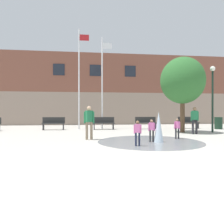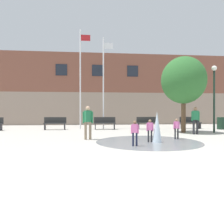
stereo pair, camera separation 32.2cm
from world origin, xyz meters
name	(u,v)px [view 1 (the left image)]	position (x,y,z in m)	size (l,w,h in m)	color
ground_plane	(129,168)	(0.00, 0.00, 0.00)	(100.00, 100.00, 0.00)	#B2ADA3
library_building	(94,91)	(0.00, 19.37, 3.55)	(36.00, 6.05, 7.10)	gray
splash_fountain	(155,133)	(2.02, 4.17, 0.38)	(4.63, 4.63, 1.34)	gray
park_bench_under_left_flagpole	(54,123)	(-3.27, 11.01, 0.48)	(1.60, 0.44, 0.91)	#28282D
park_bench_under_right_flagpole	(104,123)	(0.34, 10.87, 0.48)	(1.60, 0.44, 0.91)	#28282D
park_bench_near_trashcan	(146,123)	(3.57, 10.95, 0.48)	(1.60, 0.44, 0.91)	#28282D
park_bench_far_right	(188,122)	(6.94, 10.92, 0.48)	(1.60, 0.44, 0.91)	#28282D
adult_in_red	(89,120)	(-0.83, 5.29, 0.93)	(0.50, 0.36, 1.59)	#89755B
child_in_fountain	(152,129)	(1.87, 4.14, 0.58)	(0.31, 0.21, 0.99)	#28282D
teen_by_trashcan	(195,118)	(5.36, 6.96, 0.93)	(0.50, 0.33, 1.59)	#28282D
child_with_pink_shirt	(138,131)	(1.00, 3.15, 0.58)	(0.31, 0.17, 0.99)	#1E233D
child_running	(177,127)	(3.43, 5.00, 0.58)	(0.31, 0.24, 0.99)	#28282D
flagpole_left	(79,76)	(-1.43, 11.41, 3.99)	(0.80, 0.10, 7.50)	silver
flagpole_right	(103,80)	(0.31, 11.41, 3.71)	(0.80, 0.10, 6.95)	silver
lamp_post_right_lane	(213,90)	(7.02, 7.81, 2.72)	(0.32, 0.32, 4.20)	#192D23
trash_can	(218,123)	(8.92, 10.11, 0.45)	(0.56, 0.56, 0.90)	#193323
street_tree_near_building	(183,81)	(5.14, 8.08, 3.29)	(2.78, 2.78, 4.78)	brown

